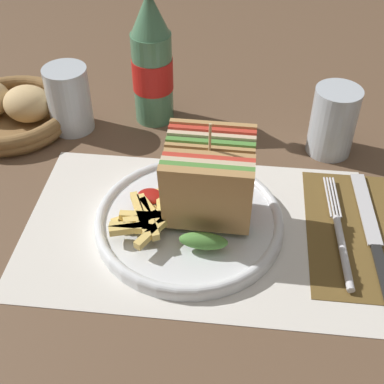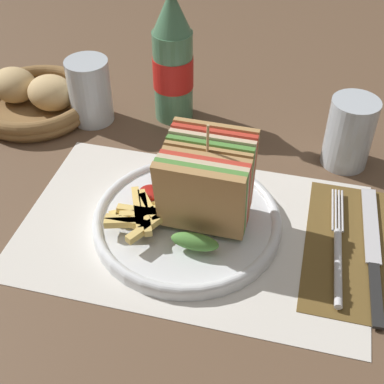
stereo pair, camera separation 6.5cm
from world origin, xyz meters
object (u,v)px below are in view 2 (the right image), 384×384
at_px(club_sandwich, 206,186).
at_px(knife, 373,252).
at_px(coke_bottle_near, 173,60).
at_px(fork, 338,254).
at_px(bread_basket, 35,99).
at_px(plate_main, 188,221).
at_px(glass_far, 90,91).
at_px(glass_near, 349,137).

height_order(club_sandwich, knife, club_sandwich).
bearing_deg(knife, club_sandwich, 177.93).
bearing_deg(coke_bottle_near, fork, -42.78).
relative_size(club_sandwich, fork, 0.71).
bearing_deg(fork, club_sandwich, 172.51).
bearing_deg(knife, bread_basket, 157.36).
relative_size(knife, bread_basket, 1.14).
xyz_separation_m(plate_main, coke_bottle_near, (-0.08, 0.23, 0.09)).
height_order(knife, coke_bottle_near, coke_bottle_near).
relative_size(fork, glass_far, 1.89).
bearing_deg(glass_near, glass_far, 177.63).
bearing_deg(plate_main, club_sandwich, 10.68).
distance_m(plate_main, fork, 0.18).
xyz_separation_m(glass_near, bread_basket, (-0.48, 0.02, -0.02)).
relative_size(club_sandwich, bread_basket, 0.71).
height_order(club_sandwich, glass_far, club_sandwich).
xyz_separation_m(club_sandwich, glass_near, (0.16, 0.17, -0.02)).
relative_size(plate_main, glass_far, 2.31).
distance_m(fork, glass_far, 0.44).
xyz_separation_m(fork, coke_bottle_near, (-0.26, 0.24, 0.09)).
distance_m(club_sandwich, knife, 0.21).
distance_m(glass_near, glass_far, 0.38).
relative_size(club_sandwich, glass_near, 1.35).
height_order(glass_near, bread_basket, glass_near).
distance_m(fork, bread_basket, 0.52).
relative_size(fork, knife, 0.87).
bearing_deg(bread_basket, glass_near, -2.05).
height_order(plate_main, coke_bottle_near, coke_bottle_near).
height_order(club_sandwich, fork, club_sandwich).
bearing_deg(club_sandwich, knife, 0.64).
relative_size(plate_main, fork, 1.22).
xyz_separation_m(knife, bread_basket, (-0.52, 0.19, 0.02)).
bearing_deg(knife, fork, -161.26).
distance_m(glass_near, bread_basket, 0.48).
bearing_deg(glass_far, glass_near, -2.37).
xyz_separation_m(club_sandwich, coke_bottle_near, (-0.10, 0.23, 0.03)).
bearing_deg(knife, plate_main, 178.90).
bearing_deg(club_sandwich, glass_near, 47.32).
distance_m(coke_bottle_near, glass_far, 0.13).
distance_m(club_sandwich, coke_bottle_near, 0.25).
bearing_deg(glass_far, bread_basket, 179.21).
height_order(knife, glass_near, glass_near).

